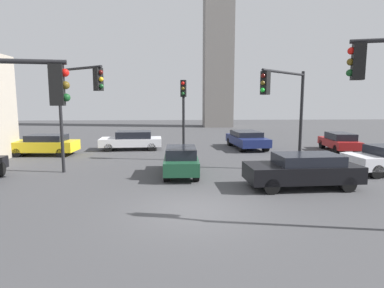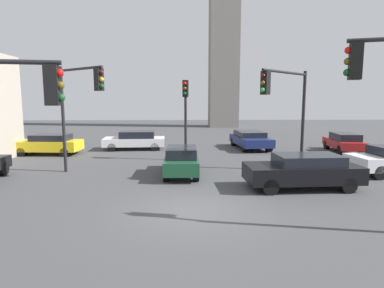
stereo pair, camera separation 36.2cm
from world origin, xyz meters
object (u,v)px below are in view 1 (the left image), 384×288
object	(u,v)px
car_7	(303,170)
traffic_light_3	(285,99)
car_0	(181,160)
car_5	(339,141)
traffic_light_1	(78,97)
car_3	(132,140)
car_4	(45,144)
car_2	(247,139)
traffic_light_0	(183,105)

from	to	relation	value
car_7	traffic_light_3	bearing A→B (deg)	-88.76
car_0	car_5	world-z (taller)	car_0
car_0	traffic_light_1	bearing A→B (deg)	90.78
traffic_light_3	car_7	xyz separation A→B (m)	(0.14, -2.17, -2.98)
traffic_light_1	car_3	xyz separation A→B (m)	(1.32, 8.48, -3.11)
traffic_light_3	car_0	bearing A→B (deg)	-47.97
car_0	car_3	bearing A→B (deg)	23.21
car_3	car_4	xyz separation A→B (m)	(-5.52, -2.21, 0.01)
car_0	car_5	bearing A→B (deg)	-59.24
car_3	car_2	bearing A→B (deg)	177.83
car_4	traffic_light_3	bearing A→B (deg)	157.99
traffic_light_1	car_4	xyz separation A→B (m)	(-4.20, 6.27, -3.10)
traffic_light_3	car_2	bearing A→B (deg)	-134.81
traffic_light_0	car_3	xyz separation A→B (m)	(-3.77, 4.56, -2.69)
car_3	car_4	world-z (taller)	same
traffic_light_3	car_4	size ratio (longest dim) A/B	1.19
car_2	car_0	bearing A→B (deg)	-36.67
car_2	traffic_light_1	bearing A→B (deg)	-54.82
traffic_light_3	car_0	size ratio (longest dim) A/B	1.31
traffic_light_0	car_5	distance (m)	12.02
traffic_light_1	car_3	bearing A→B (deg)	119.59
traffic_light_3	car_7	distance (m)	3.69
car_7	car_2	bearing A→B (deg)	-93.14
traffic_light_1	car_7	bearing A→B (deg)	24.03
traffic_light_0	car_4	bearing A→B (deg)	-92.81
traffic_light_3	car_3	size ratio (longest dim) A/B	1.11
traffic_light_0	car_7	xyz separation A→B (m)	(4.88, -6.48, -2.65)
traffic_light_0	car_5	bearing A→B (deg)	115.58
traffic_light_0	car_5	world-z (taller)	traffic_light_0
traffic_light_0	car_7	size ratio (longest dim) A/B	1.03
traffic_light_0	car_0	world-z (taller)	traffic_light_0
traffic_light_0	car_3	bearing A→B (deg)	-129.02
traffic_light_3	car_2	xyz separation A→B (m)	(0.27, 9.06, -3.02)
car_0	car_4	distance (m)	11.01
traffic_light_3	car_5	world-z (taller)	traffic_light_3
car_2	car_7	xyz separation A→B (m)	(-0.12, -11.23, 0.05)
car_2	car_3	xyz separation A→B (m)	(-8.78, -0.19, 0.01)
car_5	traffic_light_3	bearing A→B (deg)	143.05
car_2	car_4	size ratio (longest dim) A/B	1.13
car_3	car_4	distance (m)	5.95
traffic_light_1	car_4	world-z (taller)	traffic_light_1
traffic_light_0	traffic_light_1	size ratio (longest dim) A/B	0.91
traffic_light_0	car_5	xyz separation A→B (m)	(11.35, 2.87, -2.69)
car_3	car_5	xyz separation A→B (m)	(15.13, -1.69, 0.00)
traffic_light_3	car_3	xyz separation A→B (m)	(-8.51, 8.87, -3.02)
traffic_light_3	car_2	size ratio (longest dim) A/B	1.05
traffic_light_1	car_0	distance (m)	5.76
car_2	traffic_light_3	bearing A→B (deg)	-7.15
traffic_light_3	car_2	world-z (taller)	traffic_light_3
car_5	car_7	distance (m)	11.38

